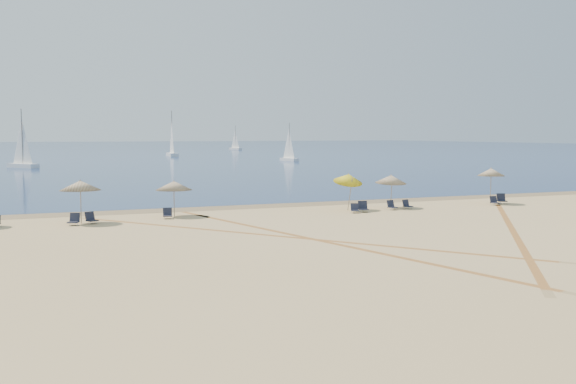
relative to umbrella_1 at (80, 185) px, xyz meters
name	(u,v)px	position (x,y,z in m)	size (l,w,h in m)	color
ground	(487,271)	(12.99, -19.17, -2.16)	(160.00, 160.00, 0.00)	tan
ocean	(73,148)	(12.99, 205.83, -2.16)	(500.00, 500.00, 0.00)	#0C2151
wet_sand	(267,206)	(12.99, 4.83, -2.16)	(500.00, 500.00, 0.00)	olive
umbrella_1	(80,185)	(0.00, 0.00, 0.00)	(2.30, 2.30, 2.51)	gray
umbrella_2	(174,186)	(5.60, 1.26, -0.26)	(2.27, 2.27, 2.24)	gray
umbrella_3	(348,178)	(17.03, 0.17, -0.02)	(1.95, 2.02, 2.68)	gray
umbrella_4	(391,179)	(20.39, 0.35, -0.18)	(2.15, 2.19, 2.34)	gray
umbrella_5	(491,172)	(28.52, 0.01, 0.14)	(1.98, 1.98, 2.65)	gray
chair_2	(74,220)	(-0.43, -0.58, -1.87)	(0.76, 0.82, 0.68)	black
chair_3	(91,218)	(0.51, -0.29, -1.87)	(0.77, 0.82, 0.67)	black
chair_4	(168,214)	(4.99, 0.34, -1.88)	(0.64, 0.71, 0.64)	black
chair_5	(355,209)	(16.79, -1.26, -1.90)	(0.68, 0.73, 0.60)	black
chair_6	(363,207)	(17.48, -1.09, -1.85)	(0.77, 0.84, 0.72)	black
chair_7	(392,206)	(19.90, -0.63, -1.89)	(0.60, 0.68, 0.64)	black
chair_8	(407,205)	(21.18, -0.48, -1.89)	(0.60, 0.67, 0.62)	black
chair_9	(494,201)	(28.23, -0.78, -1.89)	(0.59, 0.67, 0.63)	black
chair_10	(502,199)	(29.37, -0.19, -1.84)	(0.83, 0.89, 0.73)	black
sailboat_0	(22,150)	(-3.12, 67.30, 0.49)	(4.57, 5.71, 8.78)	white
sailboat_1	(172,143)	(28.18, 109.57, 0.93)	(2.08, 6.95, 10.24)	white
sailboat_2	(235,142)	(59.61, 162.72, 0.18)	(2.93, 5.35, 7.75)	white
sailboat_3	(289,149)	(43.19, 75.93, -0.01)	(2.17, 4.94, 7.13)	white
tire_tracks	(367,235)	(13.03, -9.82, -2.16)	(52.08, 43.36, 0.00)	tan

